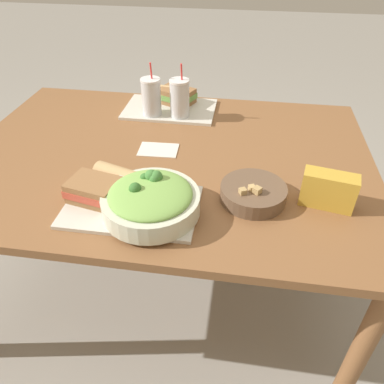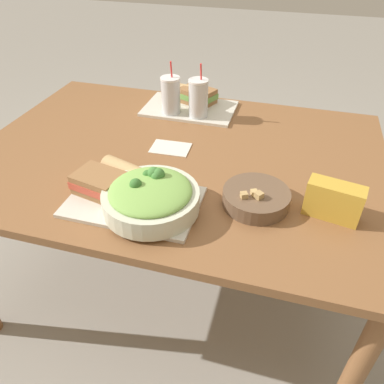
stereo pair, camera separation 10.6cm
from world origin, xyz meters
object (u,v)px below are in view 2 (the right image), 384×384
at_px(napkin_folded, 171,148).
at_px(sandwich_near, 99,183).
at_px(drink_cup_red, 199,99).
at_px(baguette_far, 187,92).
at_px(salad_bowl, 151,196).
at_px(sandwich_far, 197,96).
at_px(chip_bag, 334,201).
at_px(baguette_near, 128,173).
at_px(drink_cup_dark, 171,96).
at_px(soup_bowl, 256,197).

bearing_deg(napkin_folded, sandwich_near, -110.25).
bearing_deg(drink_cup_red, baguette_far, 122.14).
xyz_separation_m(drink_cup_red, napkin_folded, (-0.04, -0.27, -0.08)).
bearing_deg(baguette_far, salad_bowl, -164.14).
relative_size(sandwich_far, napkin_folded, 1.26).
bearing_deg(chip_bag, baguette_near, -167.12).
relative_size(baguette_near, sandwich_far, 1.02).
distance_m(baguette_near, baguette_far, 0.68).
distance_m(baguette_near, drink_cup_dark, 0.53).
bearing_deg(sandwich_far, salad_bowl, -60.99).
bearing_deg(salad_bowl, baguette_far, 98.90).
bearing_deg(sandwich_near, chip_bag, 19.19).
bearing_deg(baguette_far, sandwich_far, -109.12).
relative_size(salad_bowl, sandwich_far, 1.52).
height_order(sandwich_near, baguette_far, baguette_far).
distance_m(baguette_near, sandwich_far, 0.65).
relative_size(sandwich_near, drink_cup_red, 0.76).
bearing_deg(salad_bowl, napkin_folded, 99.78).
bearing_deg(soup_bowl, napkin_folded, 145.38).
height_order(drink_cup_red, chip_bag, drink_cup_red).
height_order(salad_bowl, baguette_far, salad_bowl).
xyz_separation_m(baguette_far, chip_bag, (0.63, -0.66, 0.01)).
xyz_separation_m(baguette_near, sandwich_far, (0.05, 0.65, -0.00)).
bearing_deg(drink_cup_red, soup_bowl, -58.50).
distance_m(baguette_near, napkin_folded, 0.26).
bearing_deg(sandwich_near, drink_cup_red, 87.03).
bearing_deg(chip_bag, napkin_folded, 168.70).
height_order(baguette_near, chip_bag, chip_bag).
distance_m(soup_bowl, baguette_far, 0.79).
xyz_separation_m(sandwich_near, napkin_folded, (0.12, 0.32, -0.04)).
xyz_separation_m(soup_bowl, drink_cup_red, (-0.31, 0.51, 0.06)).
xyz_separation_m(soup_bowl, baguette_far, (-0.41, 0.67, 0.02)).
height_order(soup_bowl, baguette_near, baguette_near).
height_order(soup_bowl, baguette_far, baguette_far).
distance_m(soup_bowl, baguette_near, 0.41).
bearing_deg(napkin_folded, baguette_near, -102.55).
bearing_deg(baguette_far, napkin_folded, -164.88).
xyz_separation_m(baguette_far, drink_cup_red, (0.10, -0.16, 0.04)).
bearing_deg(drink_cup_dark, napkin_folded, -72.29).
relative_size(salad_bowl, baguette_far, 2.02).
height_order(sandwich_far, drink_cup_dark, drink_cup_dark).
relative_size(sandwich_near, napkin_folded, 1.15).
distance_m(sandwich_near, sandwich_far, 0.73).
distance_m(soup_bowl, napkin_folded, 0.43).
bearing_deg(chip_bag, drink_cup_dark, 153.52).
height_order(salad_bowl, drink_cup_red, drink_cup_red).
xyz_separation_m(drink_cup_dark, chip_bag, (0.65, -0.51, -0.03)).
bearing_deg(drink_cup_dark, soup_bowl, -49.52).
bearing_deg(salad_bowl, soup_bowl, 21.52).
xyz_separation_m(sandwich_far, baguette_far, (-0.06, 0.03, 0.00)).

